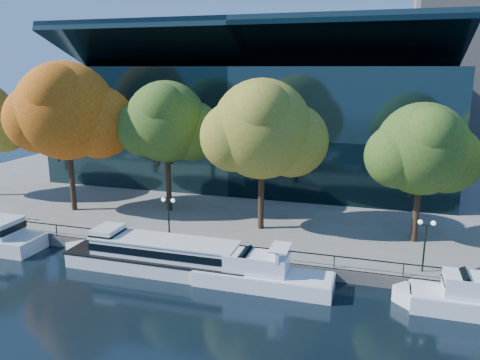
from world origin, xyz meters
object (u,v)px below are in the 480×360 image
(tree_1, at_px, (68,113))
(tree_2, at_px, (168,123))
(tour_boat, at_px, (154,253))
(cruiser_near, at_px, (257,273))
(cruiser_far, at_px, (476,298))
(lamp_1, at_px, (168,210))
(lamp_2, at_px, (426,234))
(tree_4, at_px, (424,151))
(tree_3, at_px, (264,131))

(tree_1, height_order, tree_2, tree_1)
(tour_boat, xyz_separation_m, tree_1, (-13.98, 9.24, 10.00))
(tour_boat, xyz_separation_m, tree_2, (-4.12, 11.99, 8.96))
(tour_boat, relative_size, cruiser_near, 1.46)
(cruiser_near, relative_size, tree_2, 0.84)
(cruiser_far, height_order, lamp_1, lamp_1)
(lamp_2, bearing_deg, tree_4, 90.79)
(tree_3, bearing_deg, lamp_1, -139.58)
(tree_2, xyz_separation_m, tree_4, (24.51, -2.10, -1.25))
(lamp_1, bearing_deg, tree_1, 157.00)
(lamp_1, xyz_separation_m, lamp_2, (20.72, 0.00, 0.00))
(tree_4, bearing_deg, tour_boat, -154.13)
(tree_1, distance_m, lamp_1, 16.65)
(tree_1, bearing_deg, tour_boat, -33.48)
(tree_1, height_order, tree_3, tree_1)
(tree_1, relative_size, tree_2, 1.14)
(tour_boat, height_order, tree_4, tree_4)
(tree_2, relative_size, tree_4, 1.13)
(cruiser_far, bearing_deg, lamp_2, 130.28)
(tree_3, height_order, lamp_2, tree_3)
(cruiser_near, bearing_deg, lamp_1, 156.22)
(cruiser_far, xyz_separation_m, lamp_1, (-23.79, 3.63, 2.92))
(cruiser_far, distance_m, tree_4, 13.27)
(tree_1, distance_m, lamp_2, 35.72)
(cruiser_near, height_order, lamp_1, lamp_1)
(tree_1, distance_m, tree_4, 34.46)
(cruiser_far, distance_m, tree_3, 21.46)
(tour_boat, bearing_deg, lamp_1, 93.90)
(tour_boat, xyz_separation_m, lamp_1, (-0.23, 3.41, 2.64))
(cruiser_near, bearing_deg, cruiser_far, 1.23)
(tree_2, bearing_deg, tree_1, -164.41)
(cruiser_far, xyz_separation_m, tree_3, (-16.90, 9.51, 9.21))
(cruiser_near, relative_size, lamp_2, 2.84)
(lamp_2, bearing_deg, tour_boat, -170.55)
(tree_1, relative_size, lamp_2, 3.87)
(cruiser_far, xyz_separation_m, tree_4, (-3.17, 10.11, 7.99))
(tree_2, xyz_separation_m, tree_3, (10.78, -2.71, -0.04))
(tree_2, relative_size, lamp_2, 3.39)
(tree_1, bearing_deg, tree_2, 15.59)
(tour_boat, distance_m, lamp_1, 4.32)
(lamp_1, bearing_deg, cruiser_far, -8.68)
(tree_3, bearing_deg, tree_4, 2.54)
(cruiser_far, bearing_deg, lamp_1, 171.32)
(tree_1, xyz_separation_m, lamp_2, (34.46, -5.83, -7.37))
(lamp_2, bearing_deg, cruiser_near, -161.41)
(tree_1, xyz_separation_m, tree_2, (9.86, 2.75, -1.04))
(tour_boat, height_order, cruiser_far, cruiser_far)
(tree_2, xyz_separation_m, lamp_1, (3.89, -8.59, -6.33))
(cruiser_near, xyz_separation_m, cruiser_far, (14.83, 0.32, 0.03))
(cruiser_near, xyz_separation_m, lamp_2, (11.75, 3.95, 2.95))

